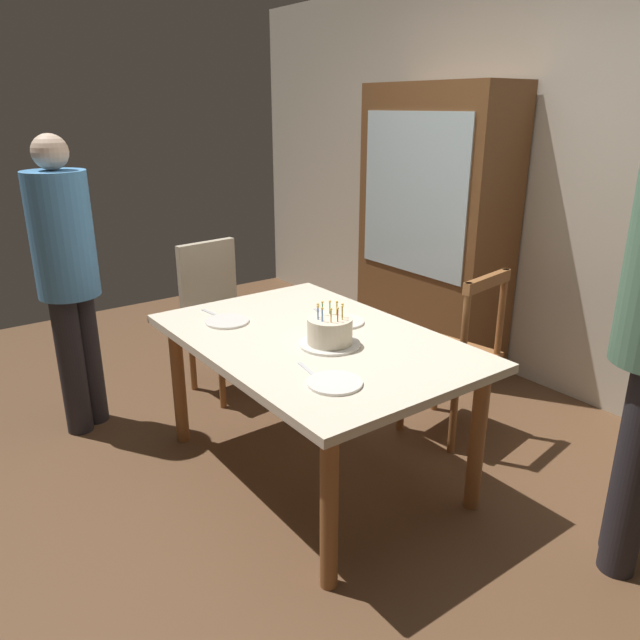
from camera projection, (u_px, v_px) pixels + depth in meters
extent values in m
plane|color=brown|center=(314.00, 470.00, 3.09)|extent=(6.40, 6.40, 0.00)
cube|color=beige|center=(559.00, 185.00, 3.68)|extent=(6.40, 0.10, 2.60)
cube|color=beige|center=(314.00, 341.00, 2.85)|extent=(1.54, 1.03, 0.04)
cylinder|color=brown|center=(179.00, 384.00, 3.25)|extent=(0.07, 0.07, 0.69)
cylinder|color=brown|center=(329.00, 511.00, 2.23)|extent=(0.07, 0.07, 0.69)
cylinder|color=brown|center=(305.00, 349.00, 3.71)|extent=(0.07, 0.07, 0.69)
cylinder|color=brown|center=(477.00, 441.00, 2.70)|extent=(0.07, 0.07, 0.69)
cylinder|color=silver|center=(330.00, 344.00, 2.75)|extent=(0.28, 0.28, 0.01)
cylinder|color=beige|center=(330.00, 331.00, 2.73)|extent=(0.21, 0.21, 0.12)
cylinder|color=#E54C4C|center=(339.00, 316.00, 2.66)|extent=(0.01, 0.01, 0.05)
sphere|color=#FFC64C|center=(339.00, 308.00, 2.65)|extent=(0.01, 0.01, 0.01)
cylinder|color=yellow|center=(342.00, 314.00, 2.68)|extent=(0.01, 0.01, 0.05)
sphere|color=#FFC64C|center=(342.00, 307.00, 2.67)|extent=(0.01, 0.01, 0.01)
cylinder|color=#E54C4C|center=(342.00, 312.00, 2.71)|extent=(0.01, 0.01, 0.05)
sphere|color=#FFC64C|center=(342.00, 304.00, 2.70)|extent=(0.01, 0.01, 0.01)
cylinder|color=yellow|center=(337.00, 309.00, 2.74)|extent=(0.01, 0.01, 0.05)
sphere|color=#FFC64C|center=(337.00, 302.00, 2.73)|extent=(0.01, 0.01, 0.01)
cylinder|color=#66CC72|center=(330.00, 308.00, 2.75)|extent=(0.01, 0.01, 0.05)
sphere|color=#FFC64C|center=(330.00, 301.00, 2.74)|extent=(0.01, 0.01, 0.01)
cylinder|color=#66CC72|center=(322.00, 309.00, 2.74)|extent=(0.01, 0.01, 0.05)
sphere|color=#FFC64C|center=(322.00, 302.00, 2.73)|extent=(0.01, 0.01, 0.01)
cylinder|color=#66CC72|center=(318.00, 311.00, 2.71)|extent=(0.01, 0.01, 0.05)
sphere|color=#FFC64C|center=(318.00, 304.00, 2.70)|extent=(0.01, 0.01, 0.01)
cylinder|color=#4C7FE5|center=(318.00, 314.00, 2.68)|extent=(0.01, 0.01, 0.05)
sphere|color=#FFC64C|center=(318.00, 306.00, 2.67)|extent=(0.01, 0.01, 0.01)
cylinder|color=#4C7FE5|center=(322.00, 316.00, 2.66)|extent=(0.01, 0.01, 0.05)
sphere|color=#FFC64C|center=(322.00, 308.00, 2.65)|extent=(0.01, 0.01, 0.01)
cylinder|color=#F2994C|center=(331.00, 317.00, 2.64)|extent=(0.01, 0.01, 0.05)
sphere|color=#FFC64C|center=(331.00, 309.00, 2.63)|extent=(0.01, 0.01, 0.01)
cylinder|color=white|center=(227.00, 321.00, 3.04)|extent=(0.22, 0.22, 0.01)
cylinder|color=white|center=(342.00, 322.00, 3.03)|extent=(0.22, 0.22, 0.01)
cylinder|color=white|center=(335.00, 383.00, 2.36)|extent=(0.22, 0.22, 0.01)
cube|color=silver|center=(212.00, 314.00, 3.16)|extent=(0.18, 0.04, 0.01)
cube|color=silver|center=(325.00, 313.00, 3.16)|extent=(0.18, 0.02, 0.01)
cube|color=silver|center=(309.00, 371.00, 2.48)|extent=(0.18, 0.04, 0.01)
cube|color=brown|center=(447.00, 357.00, 3.33)|extent=(0.50, 0.50, 0.05)
cylinder|color=brown|center=(436.00, 377.00, 3.63)|extent=(0.04, 0.04, 0.42)
cylinder|color=brown|center=(402.00, 396.00, 3.41)|extent=(0.04, 0.04, 0.42)
cylinder|color=brown|center=(487.00, 395.00, 3.41)|extent=(0.04, 0.04, 0.42)
cylinder|color=brown|center=(453.00, 416.00, 3.18)|extent=(0.04, 0.04, 0.42)
cylinder|color=brown|center=(501.00, 315.00, 3.23)|extent=(0.04, 0.04, 0.50)
cylinder|color=brown|center=(465.00, 331.00, 2.99)|extent=(0.04, 0.04, 0.50)
cube|color=brown|center=(488.00, 282.00, 3.04)|extent=(0.10, 0.40, 0.06)
cube|color=tan|center=(227.00, 325.00, 3.81)|extent=(0.48, 0.48, 0.05)
cylinder|color=brown|center=(222.00, 376.00, 3.66)|extent=(0.04, 0.04, 0.42)
cylinder|color=brown|center=(267.00, 361.00, 3.87)|extent=(0.04, 0.04, 0.42)
cylinder|color=brown|center=(192.00, 359.00, 3.90)|extent=(0.04, 0.04, 0.42)
cylinder|color=brown|center=(236.00, 346.00, 4.11)|extent=(0.04, 0.04, 0.42)
cube|color=tan|center=(208.00, 280.00, 3.86)|extent=(0.09, 0.40, 0.50)
cylinder|color=#262328|center=(72.00, 367.00, 3.34)|extent=(0.14, 0.14, 0.79)
cylinder|color=#262328|center=(89.00, 358.00, 3.45)|extent=(0.14, 0.14, 0.79)
cylinder|color=#4C8CC6|center=(62.00, 235.00, 3.15)|extent=(0.32, 0.32, 0.66)
sphere|color=beige|center=(50.00, 152.00, 3.01)|extent=(0.18, 0.18, 0.18)
cylinder|color=#262328|center=(634.00, 458.00, 2.40)|extent=(0.14, 0.14, 0.88)
cylinder|color=#262328|center=(633.00, 475.00, 2.29)|extent=(0.14, 0.14, 0.88)
cube|color=brown|center=(434.00, 228.00, 4.20)|extent=(1.10, 0.44, 1.90)
cube|color=silver|center=(413.00, 195.00, 3.99)|extent=(0.93, 0.01, 1.04)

